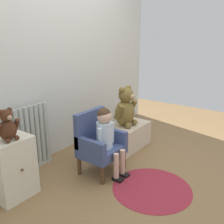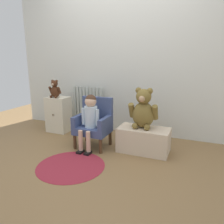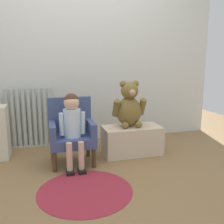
% 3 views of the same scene
% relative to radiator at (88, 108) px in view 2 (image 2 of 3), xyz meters
% --- Properties ---
extents(ground_plane, '(6.00, 6.00, 0.00)m').
position_rel_radiator_xyz_m(ground_plane, '(0.59, -1.19, -0.36)').
color(ground_plane, olive).
extents(back_wall, '(3.80, 0.05, 2.40)m').
position_rel_radiator_xyz_m(back_wall, '(0.59, 0.12, 0.84)').
color(back_wall, silver).
rests_on(back_wall, ground_plane).
extents(radiator, '(0.56, 0.05, 0.72)m').
position_rel_radiator_xyz_m(radiator, '(0.00, 0.00, 0.00)').
color(radiator, '#AFB7AF').
rests_on(radiator, ground_plane).
extents(small_dresser, '(0.35, 0.29, 0.57)m').
position_rel_radiator_xyz_m(small_dresser, '(-0.38, -0.30, -0.07)').
color(small_dresser, beige).
rests_on(small_dresser, ground_plane).
extents(child_armchair, '(0.44, 0.38, 0.67)m').
position_rel_radiator_xyz_m(child_armchair, '(0.43, -0.62, -0.03)').
color(child_armchair, '#3D4A75').
rests_on(child_armchair, ground_plane).
extents(child_figure, '(0.25, 0.35, 0.73)m').
position_rel_radiator_xyz_m(child_figure, '(0.43, -0.73, 0.12)').
color(child_figure, silver).
rests_on(child_figure, ground_plane).
extents(low_bench, '(0.65, 0.34, 0.32)m').
position_rel_radiator_xyz_m(low_bench, '(1.12, -0.56, -0.20)').
color(low_bench, beige).
rests_on(low_bench, ground_plane).
extents(large_teddy_bear, '(0.37, 0.26, 0.51)m').
position_rel_radiator_xyz_m(large_teddy_bear, '(1.09, -0.53, 0.19)').
color(large_teddy_bear, brown).
rests_on(large_teddy_bear, low_bench).
extents(small_teddy_bear, '(0.20, 0.14, 0.28)m').
position_rel_radiator_xyz_m(small_teddy_bear, '(-0.40, -0.33, 0.34)').
color(small_teddy_bear, '#462615').
rests_on(small_teddy_bear, small_dresser).
extents(floor_rug, '(0.77, 0.77, 0.01)m').
position_rel_radiator_xyz_m(floor_rug, '(0.46, -1.26, -0.35)').
color(floor_rug, maroon).
rests_on(floor_rug, ground_plane).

